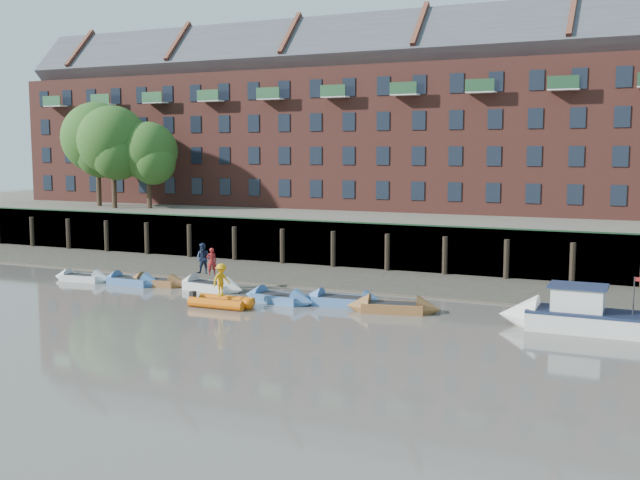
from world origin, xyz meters
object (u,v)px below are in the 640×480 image
Objects in this scene: rowboat_3 at (210,286)px; person_rower_b at (203,259)px; person_rower_a at (212,261)px; motor_launch at (562,314)px; rowboat_2 at (157,282)px; rib_tender at (224,302)px; rowboat_1 at (131,281)px; rowboat_5 at (343,301)px; rowboat_4 at (278,298)px; person_rib_crew at (221,280)px; rowboat_6 at (393,307)px; rowboat_0 at (82,278)px.

person_rower_b is (-0.48, 0.10, 1.61)m from rowboat_3.
motor_launch is at bearing 137.81° from person_rower_a.
rib_tender is (7.06, -3.72, 0.05)m from rowboat_2.
rowboat_5 is (14.26, -0.47, 0.02)m from rowboat_1.
rowboat_1 is 2.40× the size of person_rower_b.
rowboat_5 is at bearing 19.07° from rowboat_4.
rowboat_2 is 23.91m from motor_launch.
rowboat_3 is 1.68m from person_rower_b.
motor_launch is 17.12m from person_rib_crew.
rowboat_2 is at bearing 78.22° from person_rib_crew.
rowboat_5 is 6.52m from person_rib_crew.
person_rib_crew is (-2.24, -2.18, 1.19)m from rowboat_4.
person_rib_crew is at bearing -32.18° from rowboat_2.
rowboat_4 is at bearing 126.33° from person_rower_a.
rowboat_4 reaches higher than rowboat_1.
rowboat_1 is 17.25m from rowboat_6.
person_rib_crew reaches higher than rowboat_6.
rowboat_6 is 0.76× the size of motor_launch.
rowboat_4 is 3.58m from rowboat_5.
person_rower_b is at bearing -2.13° from rowboat_2.
rowboat_1 reaches higher than rib_tender.
rowboat_5 reaches higher than rowboat_0.
person_rower_b reaches higher than rowboat_6.
rowboat_0 is 0.84× the size of rowboat_6.
rowboat_0 is at bearing 174.93° from rowboat_5.
rowboat_1 is 9.30m from rib_tender.
person_rower_a is at bearing 172.85° from rowboat_4.
rowboat_6 is 2.92× the size of person_rib_crew.
rowboat_1 is 0.89× the size of rowboat_5.
rowboat_3 reaches higher than rowboat_2.
rowboat_0 is 9.09m from rowboat_3.
rowboat_5 reaches higher than rowboat_3.
rowboat_2 is 7.88m from person_rib_crew.
person_rower_b is at bearing 6.30° from rowboat_1.
person_rib_crew is at bearing -55.92° from person_rower_b.
rowboat_5 is 2.99m from rowboat_6.
rowboat_5 is at bearing -8.08° from rowboat_2.
motor_launch reaches higher than rowboat_0.
person_rower_b is 1.07× the size of person_rib_crew.
rowboat_6 is at bearing 15.47° from rib_tender.
rowboat_6 is (17.22, -0.91, 0.02)m from rowboat_1.
rowboat_6 reaches higher than rowboat_2.
rowboat_4 is 2.73× the size of person_rib_crew.
rowboat_3 reaches higher than rowboat_0.
motor_launch is (29.12, -0.99, 0.48)m from rowboat_0.
rowboat_0 is 14.42m from rowboat_4.
person_rower_b is at bearing 169.86° from rowboat_5.
rowboat_2 is 0.92× the size of rowboat_4.
rowboat_2 reaches higher than rowboat_0.
rowboat_6 is (11.81, -1.29, 0.00)m from rowboat_3.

